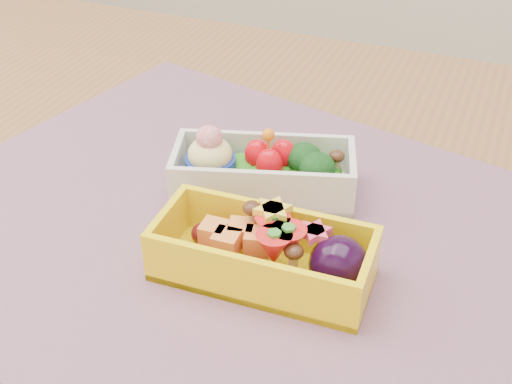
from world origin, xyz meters
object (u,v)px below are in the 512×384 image
at_px(bento_yellow, 268,253).
at_px(bento_white, 263,171).
at_px(table, 284,299).
at_px(placemat, 245,231).

bearing_deg(bento_yellow, bento_white, 111.59).
height_order(table, bento_white, bento_white).
distance_m(placemat, bento_yellow, 0.07).
xyz_separation_m(table, placemat, (-0.02, -0.04, 0.10)).
height_order(table, bento_yellow, bento_yellow).
distance_m(bento_white, bento_yellow, 0.11).
height_order(bento_white, bento_yellow, bento_white).
distance_m(placemat, bento_white, 0.06).
bearing_deg(table, bento_white, 146.61).
distance_m(table, placemat, 0.11).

